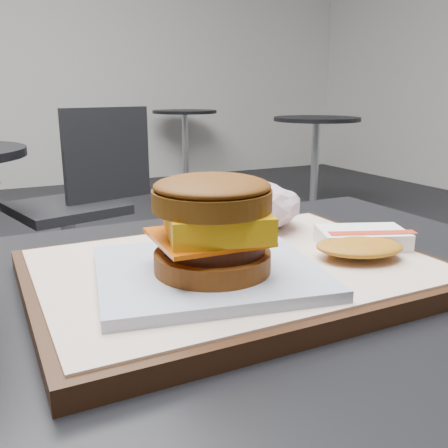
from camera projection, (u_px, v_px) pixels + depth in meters
serving_tray at (235, 272)px, 0.48m from camera, size 0.38×0.28×0.02m
breakfast_sandwich at (211, 236)px, 0.42m from camera, size 0.22×0.20×0.09m
hash_brown at (361, 242)px, 0.51m from camera, size 0.13×0.12×0.02m
crumpled_wrapper at (252, 206)px, 0.59m from camera, size 0.12×0.10×0.05m
neighbor_chair at (82, 195)px, 2.16m from camera, size 0.64×0.51×0.88m
bg_table_near at (316, 142)px, 3.86m from camera, size 0.66×0.66×0.75m
bg_table_far at (185, 129)px, 5.16m from camera, size 0.66×0.66×0.75m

